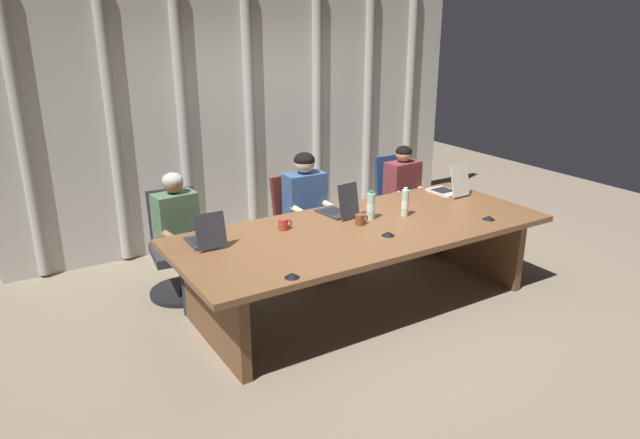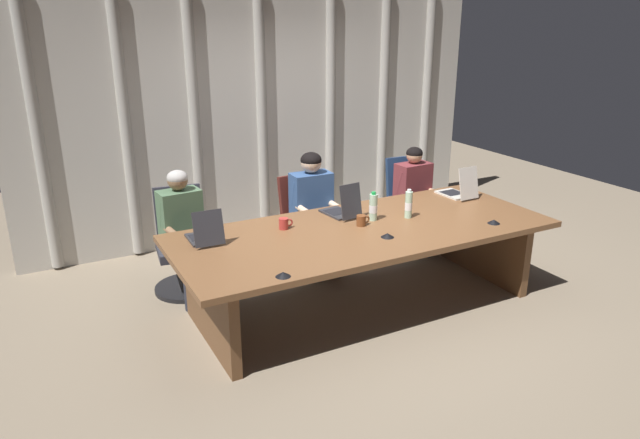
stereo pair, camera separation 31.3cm
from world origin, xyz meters
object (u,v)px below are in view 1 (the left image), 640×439
object	(u,v)px
person_center	(408,191)
water_bottle_secondary	(371,206)
office_chair_center	(399,210)
office_chair_left_end	(179,256)
person_left_mid	(309,204)
coffee_mug_near	(360,219)
water_bottle_primary	(405,203)
laptop_left_end	(206,238)
office_chair_left_mid	(301,232)
laptop_center	(449,188)
person_left_end	(181,231)
laptop_left_mid	(339,209)
conference_mic_middle	(292,275)
coffee_mug_far	(284,224)
conference_mic_left_side	(489,218)
conference_mic_right_side	(388,234)

from	to	relation	value
person_center	water_bottle_secondary	xyz separation A→B (m)	(-1.08, -0.78, 0.22)
office_chair_center	person_center	bearing A→B (deg)	-6.16
office_chair_left_end	person_center	xyz separation A→B (m)	(2.55, -0.17, 0.27)
person_left_mid	coffee_mug_near	world-z (taller)	person_left_mid
person_center	water_bottle_primary	size ratio (longest dim) A/B	4.21
laptop_left_end	office_chair_left_mid	xyz separation A→B (m)	(1.29, 0.75, -0.44)
laptop_left_end	coffee_mug_near	world-z (taller)	laptop_left_end
laptop_center	person_left_end	bearing A→B (deg)	75.57
laptop_left_end	person_left_end	world-z (taller)	person_left_end
laptop_left_end	office_chair_left_mid	world-z (taller)	laptop_left_end
laptop_left_mid	coffee_mug_near	bearing A→B (deg)	177.69
person_center	conference_mic_middle	world-z (taller)	person_center
office_chair_center	coffee_mug_far	size ratio (longest dim) A/B	7.47
office_chair_left_mid	person_left_end	distance (m)	1.34
conference_mic_middle	person_center	bearing A→B (deg)	33.13
person_left_end	person_center	distance (m)	2.56
laptop_left_end	conference_mic_middle	world-z (taller)	laptop_left_end
laptop_left_mid	conference_mic_left_side	size ratio (longest dim) A/B	3.72
office_chair_left_end	person_center	world-z (taller)	person_center
laptop_left_mid	laptop_center	distance (m)	1.32
person_left_mid	conference_mic_left_side	bearing A→B (deg)	39.80
water_bottle_primary	conference_mic_right_side	xyz separation A→B (m)	(-0.44, -0.32, -0.10)
office_chair_center	laptop_left_end	bearing A→B (deg)	-69.43
person_left_mid	office_chair_left_mid	bearing A→B (deg)	-174.43
laptop_center	office_chair_left_mid	world-z (taller)	laptop_center
laptop_center	office_chair_center	bearing A→B (deg)	-0.11
person_center	conference_mic_middle	size ratio (longest dim) A/B	10.10
coffee_mug_near	conference_mic_middle	xyz separation A→B (m)	(-1.03, -0.64, -0.03)
laptop_center	conference_mic_left_side	xyz separation A→B (m)	(-0.25, -0.77, -0.04)
office_chair_left_end	water_bottle_primary	distance (m)	2.12
person_left_mid	laptop_left_mid	bearing A→B (deg)	0.56
office_chair_left_mid	office_chair_center	world-z (taller)	office_chair_center
person_left_mid	water_bottle_secondary	size ratio (longest dim) A/B	4.56
laptop_center	office_chair_left_end	bearing A→B (deg)	72.19
person_center	conference_mic_middle	bearing A→B (deg)	-60.48
person_left_end	coffee_mug_near	size ratio (longest dim) A/B	9.19
office_chair_left_mid	water_bottle_primary	bearing A→B (deg)	19.28
laptop_left_end	conference_mic_right_side	bearing A→B (deg)	-112.70
laptop_center	person_left_end	world-z (taller)	person_left_end
person_center	conference_mic_left_side	size ratio (longest dim) A/B	10.10
laptop_left_end	office_chair_left_mid	distance (m)	1.56
laptop_center	water_bottle_primary	xyz separation A→B (m)	(-0.82, -0.29, 0.06)
person_left_end	person_center	xyz separation A→B (m)	(2.56, -0.00, -0.03)
laptop_left_mid	conference_mic_middle	size ratio (longest dim) A/B	3.72
coffee_mug_far	office_chair_left_end	bearing A→B (deg)	131.14
water_bottle_primary	water_bottle_secondary	bearing A→B (deg)	163.98
laptop_left_mid	person_center	bearing A→B (deg)	-73.16
person_left_end	coffee_mug_far	bearing A→B (deg)	42.78
office_chair_left_mid	coffee_mug_near	distance (m)	1.10
office_chair_center	conference_mic_right_side	size ratio (longest dim) A/B	8.61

